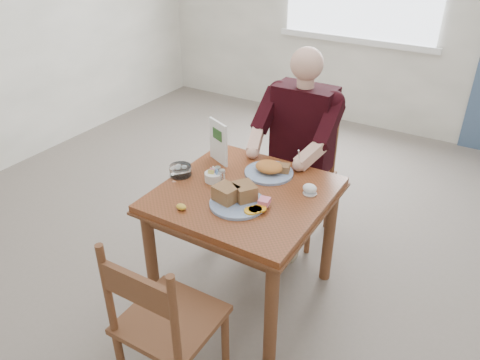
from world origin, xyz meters
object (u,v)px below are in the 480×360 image
Objects in this scene: table at (244,208)px; near_plate at (238,197)px; diner at (299,136)px; far_plate at (270,169)px; chair_near at (165,324)px; chair_far at (301,173)px.

near_plate is (0.03, -0.13, 0.15)m from table.
diner is 0.84m from near_plate.
table is at bearing -90.00° from diner.
far_plate is (0.03, -0.46, -0.03)m from diner.
chair_near reaches higher than near_plate.
chair_near reaches higher than far_plate.
chair_near is 1.10m from far_plate.
far_plate is at bearing 82.91° from table.
chair_far is 0.63m from far_plate.
far_plate is at bearing 90.53° from near_plate.
chair_far is at bearing 90.00° from table.
near_plate is (0.03, -0.84, -0.02)m from diner.
near_plate is (0.03, -0.92, 0.31)m from chair_far.
near_plate is 0.38m from far_plate.
table is 2.38× the size of near_plate.
chair_far is at bearing 92.02° from chair_near.
chair_far reaches higher than far_plate.
table is at bearing 94.01° from chair_near.
diner reaches higher than table.
chair_far is 1.60m from chair_near.
chair_near is at bearing -88.60° from far_plate.
table is at bearing -90.00° from chair_far.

